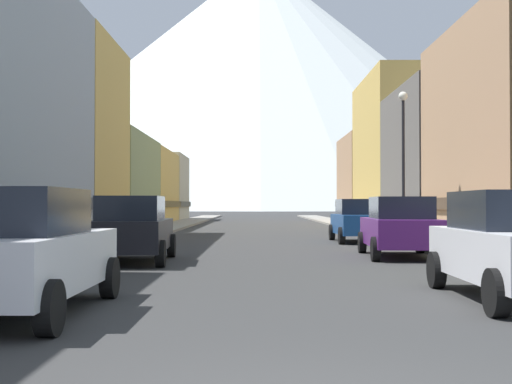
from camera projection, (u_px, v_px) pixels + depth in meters
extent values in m
cube|color=gray|center=(160.00, 230.00, 39.72)|extent=(2.50, 100.00, 0.15)
cube|color=gray|center=(374.00, 230.00, 39.66)|extent=(2.50, 100.00, 0.15)
cube|color=#D8B259|center=(31.00, 138.00, 33.95)|extent=(8.73, 8.24, 9.74)
cube|color=brown|center=(31.00, 204.00, 33.89)|extent=(9.03, 8.24, 0.50)
cube|color=#8C9966|center=(105.00, 182.00, 44.24)|extent=(6.08, 11.93, 6.06)
cube|color=#3F442D|center=(104.00, 204.00, 44.21)|extent=(6.38, 11.93, 0.50)
cube|color=#D8B259|center=(123.00, 187.00, 56.30)|extent=(8.60, 11.95, 6.00)
cube|color=brown|center=(122.00, 204.00, 56.28)|extent=(8.90, 11.95, 0.50)
cube|color=beige|center=(156.00, 188.00, 67.25)|extent=(6.30, 9.23, 6.42)
cube|color=#595444|center=(156.00, 204.00, 67.22)|extent=(6.60, 9.23, 0.50)
cube|color=#66605B|center=(483.00, 160.00, 38.17)|extent=(9.25, 10.34, 8.12)
cube|color=#2D2B29|center=(483.00, 204.00, 38.12)|extent=(9.55, 10.34, 0.50)
cube|color=#D8B259|center=(422.00, 152.00, 49.68)|extent=(7.85, 12.53, 10.84)
cube|color=brown|center=(422.00, 204.00, 49.61)|extent=(8.15, 12.53, 0.50)
cube|color=tan|center=(392.00, 179.00, 61.60)|extent=(8.24, 10.76, 7.73)
cube|color=brown|center=(393.00, 204.00, 61.56)|extent=(8.54, 10.76, 0.50)
cube|color=silver|center=(24.00, 262.00, 9.64)|extent=(1.84, 4.40, 0.80)
cube|color=#1E232D|center=(18.00, 211.00, 9.41)|extent=(1.60, 2.20, 0.64)
cylinder|color=black|center=(3.00, 278.00, 11.29)|extent=(0.22, 0.68, 0.68)
cylinder|color=black|center=(113.00, 278.00, 11.28)|extent=(0.22, 0.68, 0.68)
cylinder|color=black|center=(53.00, 308.00, 7.98)|extent=(0.22, 0.68, 0.68)
cube|color=black|center=(136.00, 235.00, 18.41)|extent=(2.03, 4.48, 0.80)
cube|color=#1E232D|center=(135.00, 208.00, 18.17)|extent=(1.69, 2.27, 0.64)
cylinder|color=black|center=(112.00, 246.00, 20.01)|extent=(0.25, 0.69, 0.68)
cylinder|color=black|center=(175.00, 246.00, 20.08)|extent=(0.25, 0.69, 0.68)
cylinder|color=black|center=(89.00, 254.00, 16.72)|extent=(0.25, 0.69, 0.68)
cylinder|color=black|center=(164.00, 254.00, 16.79)|extent=(0.25, 0.69, 0.68)
cylinder|color=black|center=(500.00, 293.00, 9.33)|extent=(0.23, 0.68, 0.68)
cylinder|color=black|center=(440.00, 270.00, 12.62)|extent=(0.23, 0.68, 0.68)
cube|color=#591E72|center=(403.00, 232.00, 20.11)|extent=(2.04, 4.48, 0.80)
cube|color=#1E232D|center=(404.00, 208.00, 19.87)|extent=(1.70, 2.27, 0.64)
cylinder|color=black|center=(366.00, 242.00, 21.79)|extent=(0.25, 0.69, 0.68)
cylinder|color=black|center=(424.00, 243.00, 21.70)|extent=(0.25, 0.69, 0.68)
cylinder|color=black|center=(379.00, 249.00, 18.50)|extent=(0.25, 0.69, 0.68)
cylinder|color=black|center=(447.00, 249.00, 18.41)|extent=(0.25, 0.69, 0.68)
cube|color=#19478C|center=(362.00, 224.00, 28.11)|extent=(1.85, 4.41, 0.80)
cube|color=#1E232D|center=(361.00, 207.00, 28.37)|extent=(1.61, 2.21, 0.64)
cylinder|color=black|center=(392.00, 236.00, 26.45)|extent=(0.22, 0.68, 0.68)
cylinder|color=black|center=(345.00, 236.00, 26.45)|extent=(0.22, 0.68, 0.68)
cylinder|color=black|center=(377.00, 232.00, 29.75)|extent=(0.22, 0.68, 0.68)
cylinder|color=black|center=(335.00, 232.00, 29.75)|extent=(0.22, 0.68, 0.68)
cylinder|color=#333338|center=(104.00, 224.00, 25.37)|extent=(0.36, 0.36, 1.36)
sphere|color=tan|center=(104.00, 203.00, 25.39)|extent=(0.22, 0.22, 0.22)
cylinder|color=maroon|center=(134.00, 219.00, 31.41)|extent=(0.36, 0.36, 1.49)
sphere|color=tan|center=(134.00, 200.00, 31.43)|extent=(0.24, 0.24, 0.24)
cylinder|color=black|center=(407.00, 170.00, 26.71)|extent=(0.12, 0.12, 5.50)
sphere|color=white|center=(407.00, 96.00, 26.77)|extent=(0.36, 0.36, 0.36)
cone|color=silver|center=(262.00, 84.00, 265.54)|extent=(225.49, 225.49, 97.65)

